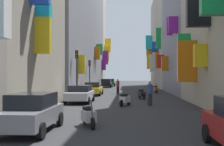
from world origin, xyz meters
TOP-DOWN VIEW (x-y plane):
  - ground_plane at (0.00, 30.00)m, footprint 140.00×140.00m
  - building_left_mid_c at (-8.00, 36.84)m, footprint 7.06×32.75m
  - building_left_far at (-7.98, 56.61)m, footprint 7.27×6.79m
  - building_right_mid_b at (7.99, 30.95)m, footprint 6.99×14.81m
  - building_right_mid_c at (7.97, 41.74)m, footprint 7.35×6.75m
  - building_right_far at (7.99, 52.56)m, footprint 7.37×14.90m
  - parked_car_yellow at (-3.76, 27.35)m, footprint 1.93×4.32m
  - parked_car_green at (-3.47, 51.64)m, footprint 1.94×4.17m
  - parked_car_black at (-3.82, 46.19)m, footprint 2.02×4.32m
  - parked_car_silver at (-3.77, 19.04)m, footprint 1.98×4.23m
  - parked_car_grey at (-3.71, 7.39)m, footprint 1.84×4.03m
  - scooter_white at (-0.15, 16.92)m, footprint 0.81×1.70m
  - scooter_silver at (-1.63, 8.59)m, footprint 0.82×1.78m
  - scooter_orange at (3.44, 31.77)m, footprint 0.50×1.87m
  - scooter_black at (1.31, 22.85)m, footprint 0.71×1.82m
  - pedestrian_crossing at (1.64, 17.19)m, footprint 0.41×0.41m
  - pedestrian_near_left at (-1.16, 29.87)m, footprint 0.54×0.54m
  - traffic_light_near_corner at (-4.58, 21.94)m, footprint 0.26×0.34m
  - traffic_light_far_corner at (-4.61, 30.74)m, footprint 0.26×0.34m

SIDE VIEW (x-z plane):
  - ground_plane at x=0.00m, z-range 0.00..0.00m
  - scooter_white at x=-0.15m, z-range -0.10..1.03m
  - scooter_black at x=1.31m, z-range -0.10..1.03m
  - scooter_orange at x=3.44m, z-range -0.10..1.03m
  - scooter_silver at x=-1.63m, z-range -0.10..1.03m
  - parked_car_silver at x=-3.77m, z-range 0.04..1.43m
  - parked_car_yellow at x=-3.76m, z-range 0.04..1.45m
  - parked_car_green at x=-3.47m, z-range 0.04..1.46m
  - parked_car_grey at x=-3.71m, z-range 0.03..1.53m
  - parked_car_black at x=-3.82m, z-range 0.04..1.52m
  - pedestrian_near_left at x=-1.16m, z-range 0.00..1.74m
  - pedestrian_crossing at x=1.64m, z-range 0.00..1.77m
  - traffic_light_far_corner at x=-4.61m, z-range 0.74..4.73m
  - traffic_light_near_corner at x=-4.58m, z-range 0.79..5.23m
  - building_right_mid_c at x=7.97m, z-range -0.02..16.09m
  - building_right_far at x=7.99m, z-range 0.00..17.06m
  - building_right_mid_b at x=7.99m, z-range 0.00..17.36m
  - building_left_far at x=-7.98m, z-range -0.01..21.39m
  - building_left_mid_c at x=-8.00m, z-range -0.01..21.43m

